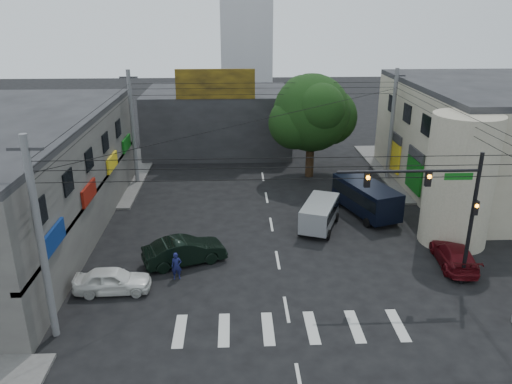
{
  "coord_description": "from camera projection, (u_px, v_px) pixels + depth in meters",
  "views": [
    {
      "loc": [
        -2.39,
        -23.52,
        13.81
      ],
      "look_at": [
        -1.17,
        4.0,
        3.48
      ],
      "focal_mm": 35.0,
      "sensor_mm": 36.0,
      "label": 1
    }
  ],
  "objects": [
    {
      "name": "utility_pole_near_left",
      "position": [
        41.0,
        242.0,
        20.69
      ],
      "size": [
        0.32,
        0.32,
        9.2
      ],
      "primitive_type": "cylinder",
      "color": "#59595B",
      "rests_on": "ground"
    },
    {
      "name": "utility_pole_far_left",
      "position": [
        133.0,
        128.0,
        39.86
      ],
      "size": [
        0.32,
        0.32,
        9.2
      ],
      "primitive_type": "cylinder",
      "color": "#59595B",
      "rests_on": "ground"
    },
    {
      "name": "sidewalk_far_left",
      "position": [
        54.0,
        175.0,
        43.01
      ],
      "size": [
        16.0,
        16.0,
        0.15
      ],
      "primitive_type": "cube",
      "color": "#514F4C",
      "rests_on": "ground"
    },
    {
      "name": "traffic_officer",
      "position": [
        177.0,
        266.0,
        26.61
      ],
      "size": [
        0.67,
        0.55,
        1.52
      ],
      "primitive_type": "imported",
      "rotation": [
        0.0,
        0.0,
        0.17
      ],
      "color": "#141849",
      "rests_on": "ground"
    },
    {
      "name": "building_far",
      "position": [
        218.0,
        120.0,
        50.05
      ],
      "size": [
        14.0,
        10.0,
        6.0
      ],
      "primitive_type": "cube",
      "color": "#232326",
      "rests_on": "ground"
    },
    {
      "name": "ground",
      "position": [
        281.0,
        278.0,
        26.95
      ],
      "size": [
        160.0,
        160.0,
        0.0
      ],
      "primitive_type": "plane",
      "color": "black",
      "rests_on": "ground"
    },
    {
      "name": "white_compact",
      "position": [
        113.0,
        280.0,
        25.42
      ],
      "size": [
        1.8,
        3.97,
        1.32
      ],
      "primitive_type": "imported",
      "rotation": [
        0.0,
        0.0,
        1.6
      ],
      "color": "white",
      "rests_on": "ground"
    },
    {
      "name": "traffic_gantry",
      "position": [
        442.0,
        199.0,
        24.64
      ],
      "size": [
        7.1,
        0.35,
        7.2
      ],
      "color": "black",
      "rests_on": "ground"
    },
    {
      "name": "billboard",
      "position": [
        215.0,
        84.0,
        43.96
      ],
      "size": [
        7.0,
        0.3,
        2.6
      ],
      "primitive_type": "cube",
      "color": "olive",
      "rests_on": "building_far"
    },
    {
      "name": "building_right",
      "position": [
        499.0,
        141.0,
        38.46
      ],
      "size": [
        14.0,
        18.0,
        8.0
      ],
      "primitive_type": "cube",
      "color": "gray",
      "rests_on": "ground"
    },
    {
      "name": "dark_sedan",
      "position": [
        184.0,
        251.0,
        28.24
      ],
      "size": [
        4.65,
        5.71,
        1.53
      ],
      "primitive_type": "imported",
      "rotation": [
        0.0,
        0.0,
        1.93
      ],
      "color": "black",
      "rests_on": "ground"
    },
    {
      "name": "corner_column",
      "position": [
        459.0,
        181.0,
        29.75
      ],
      "size": [
        4.0,
        4.0,
        8.0
      ],
      "primitive_type": "cylinder",
      "color": "gray",
      "rests_on": "ground"
    },
    {
      "name": "silver_minivan",
      "position": [
        319.0,
        215.0,
        32.62
      ],
      "size": [
        5.5,
        4.71,
        1.84
      ],
      "primitive_type": null,
      "rotation": [
        0.0,
        0.0,
        1.2
      ],
      "color": "#9C9FA4",
      "rests_on": "ground"
    },
    {
      "name": "utility_pole_far_right",
      "position": [
        392.0,
        125.0,
        40.74
      ],
      "size": [
        0.32,
        0.32,
        9.2
      ],
      "primitive_type": "cylinder",
      "color": "#59595B",
      "rests_on": "ground"
    },
    {
      "name": "sidewalk_far_right",
      "position": [
        463.0,
        169.0,
        44.51
      ],
      "size": [
        16.0,
        16.0,
        0.15
      ],
      "primitive_type": "cube",
      "color": "#514F4C",
      "rests_on": "ground"
    },
    {
      "name": "street_tree",
      "position": [
        311.0,
        113.0,
        41.1
      ],
      "size": [
        6.4,
        6.4,
        8.7
      ],
      "color": "black",
      "rests_on": "ground"
    },
    {
      "name": "navy_van",
      "position": [
        366.0,
        199.0,
        34.75
      ],
      "size": [
        7.01,
        5.6,
        2.28
      ],
      "primitive_type": null,
      "rotation": [
        0.0,
        0.0,
        1.89
      ],
      "color": "black",
      "rests_on": "ground"
    },
    {
      "name": "maroon_sedan",
      "position": [
        454.0,
        255.0,
        28.05
      ],
      "size": [
        2.81,
        4.89,
        1.3
      ],
      "primitive_type": "imported",
      "rotation": [
        0.0,
        0.0,
        3.03
      ],
      "color": "#500B11",
      "rests_on": "ground"
    }
  ]
}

